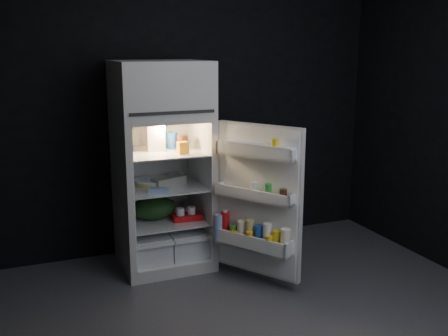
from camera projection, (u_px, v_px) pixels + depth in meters
name	position (u px, v px, depth m)	size (l,w,h in m)	color
floor	(252.00, 328.00, 3.61)	(4.00, 3.40, 0.00)	#4B4B50
wall_back	(176.00, 107.00, 4.84)	(4.00, 0.00, 2.70)	black
refrigerator	(161.00, 158.00, 4.49)	(0.76, 0.71, 1.78)	silver
fridge_door	(257.00, 204.00, 4.14)	(0.55, 0.71, 1.22)	silver
milk_jug	(156.00, 137.00, 4.44)	(0.14, 0.14, 0.24)	white
mayo_jar	(172.00, 140.00, 4.55)	(0.10, 0.10, 0.14)	#1E4DA7
jam_jar	(182.00, 143.00, 4.47)	(0.10, 0.10, 0.13)	#321E0E
amber_bottle	(127.00, 139.00, 4.40)	(0.09, 0.09, 0.22)	orange
small_carton	(183.00, 148.00, 4.32)	(0.08, 0.06, 0.10)	orange
egg_carton	(169.00, 181.00, 4.50)	(0.30, 0.11, 0.07)	gray
pie	(152.00, 182.00, 4.53)	(0.30, 0.30, 0.04)	tan
flat_package	(159.00, 190.00, 4.27)	(0.16, 0.08, 0.04)	#819CC7
wrapped_pkg	(175.00, 176.00, 4.73)	(0.13, 0.11, 0.05)	#F6EBC9
produce_bag	(154.00, 208.00, 4.55)	(0.38, 0.32, 0.20)	#193815
yogurt_tray	(187.00, 217.00, 4.54)	(0.25, 0.13, 0.05)	red
small_can_red	(171.00, 206.00, 4.78)	(0.07, 0.07, 0.09)	red
small_can_silver	(186.00, 205.00, 4.81)	(0.07, 0.07, 0.09)	#BBBABF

